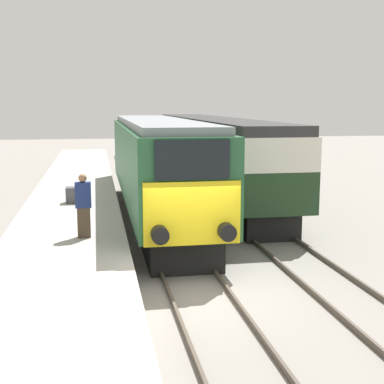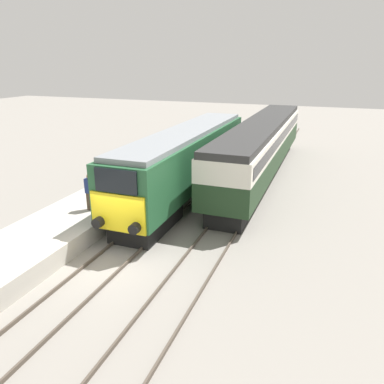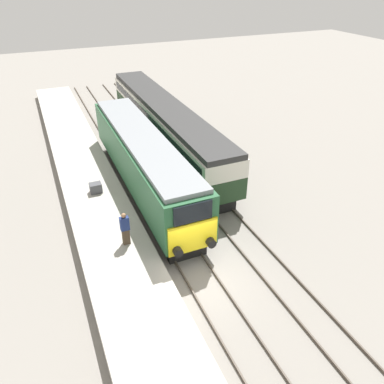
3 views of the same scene
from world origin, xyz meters
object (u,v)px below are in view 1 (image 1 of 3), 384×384
at_px(passenger_carriage, 212,148).
at_px(luggage_crate, 75,195).
at_px(locomotive, 157,164).
at_px(person_on_platform, 83,206).

height_order(passenger_carriage, luggage_crate, passenger_carriage).
bearing_deg(luggage_crate, locomotive, 3.83).
distance_m(locomotive, person_on_platform, 6.37).
xyz_separation_m(person_on_platform, luggage_crate, (-0.43, 5.52, -0.60)).
distance_m(passenger_carriage, person_on_platform, 12.78).
height_order(passenger_carriage, person_on_platform, passenger_carriage).
bearing_deg(person_on_platform, passenger_carriage, 61.30).
xyz_separation_m(locomotive, luggage_crate, (-3.16, -0.21, -1.10)).
bearing_deg(person_on_platform, locomotive, 64.52).
bearing_deg(person_on_platform, luggage_crate, 94.47).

